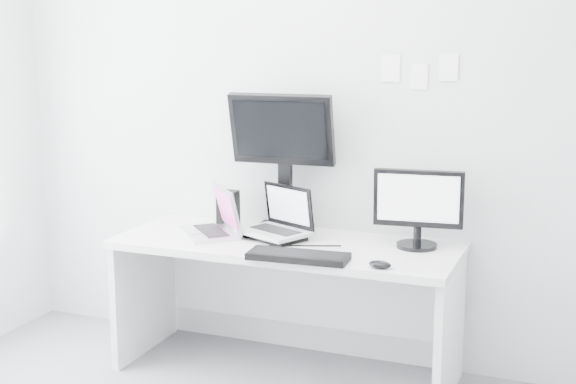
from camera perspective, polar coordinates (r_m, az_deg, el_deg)
The scene contains 12 objects.
back_wall at distance 4.43m, azimuth 1.52°, elevation 5.34°, with size 3.60×3.60×0.00m, color #B3B6B8.
desk at distance 4.32m, azimuth -0.15°, elevation -8.22°, with size 1.80×0.70×0.73m, color silver.
macbook at distance 4.34m, azimuth -5.67°, elevation -1.31°, with size 0.36×0.27×0.27m, color silver.
speaker at distance 4.53m, azimuth -4.26°, elevation -1.19°, with size 0.10×0.10×0.20m, color black.
dell_laptop at distance 4.23m, azimuth -1.04°, elevation -1.47°, with size 0.35×0.27×0.29m, color #B0B3B7.
rear_monitor at distance 4.38m, azimuth -0.34°, elevation 2.24°, with size 0.57×0.21×0.78m, color black.
samsung_monitor at distance 4.11m, azimuth 9.18°, elevation -1.10°, with size 0.45×0.21×0.41m, color black.
keyboard at distance 3.89m, azimuth 0.73°, elevation -4.56°, with size 0.49×0.17×0.03m, color black.
mouse at distance 3.77m, azimuth 6.52°, elevation -5.11°, with size 0.11×0.07×0.04m, color black.
wall_note_0 at distance 4.27m, azimuth 7.27°, elevation 8.67°, with size 0.10×0.00×0.14m, color white.
wall_note_1 at distance 4.23m, azimuth 9.24°, elevation 8.06°, with size 0.09×0.00×0.13m, color white.
wall_note_2 at distance 4.20m, azimuth 11.28°, elevation 8.65°, with size 0.10×0.00×0.14m, color white.
Camera 1 is at (1.50, -2.54, 1.81)m, focal length 50.29 mm.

